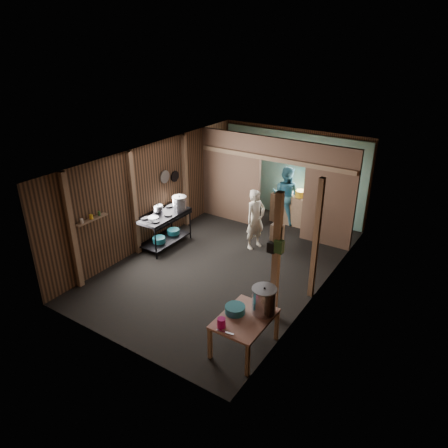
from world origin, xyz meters
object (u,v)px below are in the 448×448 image
Objects in this scene: pink_bucket at (221,323)px; yellow_tub at (301,194)px; prep_table at (244,333)px; cook at (255,219)px; gas_range at (164,230)px; stock_pot at (264,301)px; stove_pot_large at (180,203)px.

yellow_tub reaches higher than pink_bucket.
cook is at bearing 116.45° from prep_table.
gas_range reaches higher than prep_table.
prep_table is 0.67m from stock_pot.
yellow_tub is (-1.32, 5.32, 0.61)m from prep_table.
prep_table is at bearing -76.06° from yellow_tub.
stock_pot is 5.23m from yellow_tub.
pink_bucket reaches higher than prep_table.
pink_bucket is 0.11× the size of cook.
cook reaches higher than pink_bucket.
gas_range is at bearing 142.95° from pink_bucket.
prep_table is at bearing -37.36° from stove_pot_large.
pink_bucket is 4.11m from cook.
prep_table is 3.00× the size of stove_pot_large.
stove_pot_large is 4.44m from stock_pot.
prep_table is 0.72× the size of cook.
stove_pot_large reaches higher than prep_table.
yellow_tub is (2.39, 3.09, 0.50)m from gas_range.
stock_pot is at bearing -26.26° from gas_range.
cook is (-1.89, 3.10, -0.11)m from stock_pot.
pink_bucket is at bearing -43.05° from stove_pot_large.
prep_table is 5.51m from yellow_tub.
stock_pot is at bearing -128.89° from cook.
cook is at bearing -101.10° from yellow_tub.
stove_pot_large reaches higher than gas_range.
stove_pot_large is 0.24× the size of cook.
stock_pot is 2.99× the size of pink_bucket.
cook is at bearing 30.22° from gas_range.
cook is (1.85, 0.70, -0.27)m from stove_pot_large.
pink_bucket is (-0.20, -0.42, 0.41)m from prep_table.
stock_pot is 0.84m from pink_bucket.
stock_pot is (0.19, 0.31, 0.56)m from prep_table.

